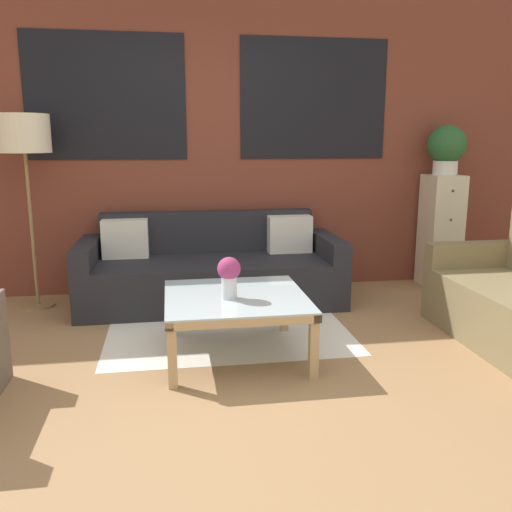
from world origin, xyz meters
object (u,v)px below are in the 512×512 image
drawer_cabinet (440,231)px  coffee_table (235,304)px  couch_dark (211,272)px  floor_lamp (24,140)px  potted_plant (447,147)px  flower_vase (229,274)px

drawer_cabinet → coffee_table: bearing=-146.0°
couch_dark → floor_lamp: size_ratio=1.39×
coffee_table → potted_plant: potted_plant is taller
floor_lamp → potted_plant: 3.80m
floor_lamp → potted_plant: size_ratio=3.46×
floor_lamp → coffee_table: bearing=-41.1°
floor_lamp → flower_vase: (1.52, -1.44, -0.84)m
couch_dark → coffee_table: bearing=-87.2°
drawer_cabinet → potted_plant: potted_plant is taller
couch_dark → drawer_cabinet: drawer_cabinet is taller
coffee_table → couch_dark: bearing=92.8°
drawer_cabinet → flower_vase: size_ratio=4.00×
flower_vase → drawer_cabinet: bearing=34.6°
drawer_cabinet → couch_dark: bearing=-174.2°
floor_lamp → potted_plant: floor_lamp is taller
floor_lamp → flower_vase: bearing=-43.4°
coffee_table → drawer_cabinet: bearing=34.0°
couch_dark → drawer_cabinet: (2.29, 0.23, 0.27)m
potted_plant → floor_lamp: bearing=-178.1°
couch_dark → potted_plant: bearing=5.8°
potted_plant → couch_dark: bearing=-174.2°
floor_lamp → drawer_cabinet: 3.90m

